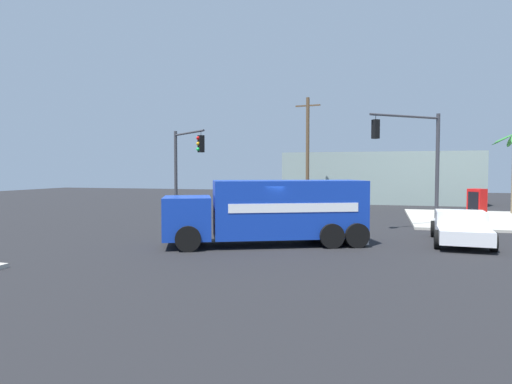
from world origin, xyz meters
TOP-DOWN VIEW (x-y plane):
  - ground_plane at (0.00, 0.00)m, footprint 100.00×100.00m
  - sidewalk_corner_far at (12.30, 12.30)m, footprint 11.39×11.39m
  - delivery_truck at (0.46, 0.04)m, footprint 8.60×5.66m
  - traffic_light_primary at (6.66, 6.72)m, footprint 3.60×3.00m
  - traffic_light_secondary at (-6.63, 6.76)m, footprint 3.17×2.86m
  - pickup_white at (8.20, 2.54)m, footprint 2.50×5.31m
  - vending_machine_blue at (10.58, 12.09)m, footprint 1.17×1.16m
  - utility_pole at (-1.35, 20.50)m, footprint 2.20×0.40m
  - building_backdrop at (4.62, 26.57)m, footprint 17.82×6.00m

SIDE VIEW (x-z plane):
  - ground_plane at x=0.00m, z-range 0.00..0.00m
  - sidewalk_corner_far at x=12.30m, z-range 0.00..0.14m
  - pickup_white at x=8.20m, z-range 0.04..1.42m
  - vending_machine_blue at x=10.58m, z-range 0.14..1.99m
  - delivery_truck at x=0.46m, z-range 0.08..2.78m
  - building_backdrop at x=4.62m, z-range 0.00..4.80m
  - traffic_light_secondary at x=-6.63m, z-range 0.89..6.47m
  - traffic_light_primary at x=6.66m, z-range 1.11..7.12m
  - utility_pole at x=-1.35m, z-range 0.14..9.53m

